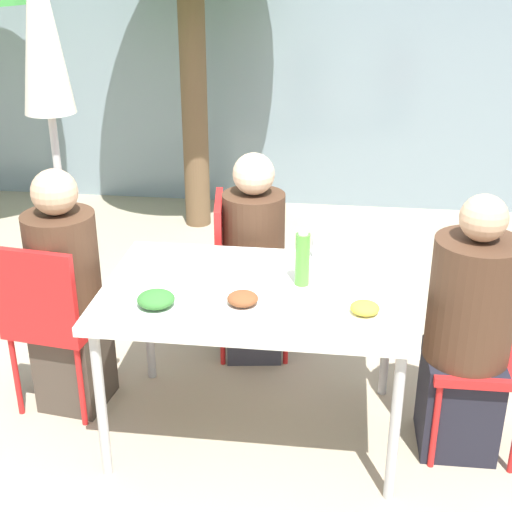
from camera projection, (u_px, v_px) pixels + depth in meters
name	position (u px, v px, depth m)	size (l,w,h in m)	color
ground_plane	(256.00, 429.00, 3.37)	(24.00, 24.00, 0.00)	tan
building_facade	(307.00, 24.00, 5.73)	(10.00, 0.20, 3.00)	gray
dining_table	(256.00, 300.00, 3.09)	(1.32, 0.87, 0.75)	silver
chair_left	(50.00, 314.00, 3.31)	(0.45, 0.45, 0.89)	red
person_left	(67.00, 299.00, 3.35)	(0.33, 0.33, 1.21)	#473D33
chair_right	(475.00, 335.00, 3.13)	(0.41, 0.41, 0.89)	red
person_right	(467.00, 337.00, 3.05)	(0.36, 0.36, 1.20)	black
chair_far	(239.00, 263.00, 3.83)	(0.45, 0.45, 0.89)	red
person_far	(254.00, 263.00, 3.78)	(0.33, 0.33, 1.15)	#383842
closed_umbrella	(44.00, 50.00, 3.70)	(0.36, 0.36, 2.25)	#333333
plate_0	(365.00, 311.00, 2.83)	(0.21, 0.21, 0.06)	white
plate_1	(243.00, 302.00, 2.90)	(0.23, 0.23, 0.06)	white
plate_2	(156.00, 303.00, 2.88)	(0.28, 0.28, 0.08)	white
bottle	(302.00, 259.00, 3.05)	(0.06, 0.06, 0.25)	#51A338
drinking_cup	(320.00, 247.00, 3.34)	(0.07, 0.07, 0.10)	silver
salad_bowl	(199.00, 272.00, 3.14)	(0.17, 0.17, 0.06)	white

